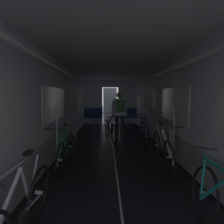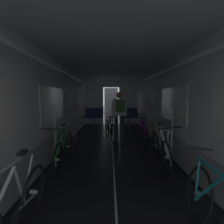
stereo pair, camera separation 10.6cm
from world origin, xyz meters
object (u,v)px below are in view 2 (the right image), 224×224
object	(u,v)px
bicycle_teal	(221,214)
bicycle_black_in_aisle	(110,129)
bench_seat_far_right	(129,115)
bicycle_purple	(143,132)
bicycle_white	(161,148)
bench_seat_far_left	(94,115)
bicycle_silver	(12,211)
person_cyclist_aisle	(119,112)
bicycle_green	(63,150)

from	to	relation	value
bicycle_teal	bicycle_black_in_aisle	xyz separation A→B (m)	(-1.08, 5.02, 0.00)
bicycle_black_in_aisle	bench_seat_far_right	bearing A→B (deg)	73.84
bench_seat_far_right	bicycle_teal	size ratio (longest dim) A/B	0.58
bicycle_purple	bicycle_white	size ratio (longest dim) A/B	1.00
bench_seat_far_left	bicycle_purple	bearing A→B (deg)	-64.08
bench_seat_far_left	bench_seat_far_right	distance (m)	1.80
bicycle_teal	bench_seat_far_left	bearing A→B (deg)	102.82
bicycle_teal	bicycle_purple	bearing A→B (deg)	90.06
bicycle_silver	person_cyclist_aisle	bearing A→B (deg)	74.38
person_cyclist_aisle	bicycle_black_in_aisle	distance (m)	0.76
bicycle_white	bicycle_green	bearing A→B (deg)	-177.01
bicycle_teal	bicycle_green	distance (m)	3.17
bicycle_teal	bicycle_silver	distance (m)	2.07
bicycle_silver	bicycle_black_in_aisle	size ratio (longest dim) A/B	1.02
bicycle_silver	bicycle_black_in_aisle	world-z (taller)	bicycle_silver
bicycle_purple	bicycle_silver	world-z (taller)	bicycle_silver
bench_seat_far_left	bicycle_black_in_aisle	size ratio (longest dim) A/B	0.59
bench_seat_far_left	bench_seat_far_right	bearing A→B (deg)	0.00
bicycle_green	bicycle_black_in_aisle	bearing A→B (deg)	68.84
bicycle_teal	bicycle_white	size ratio (longest dim) A/B	1.00
bench_seat_far_right	bicycle_silver	world-z (taller)	same
bench_seat_far_left	bench_seat_far_right	size ratio (longest dim) A/B	1.00
bench_seat_far_left	bicycle_purple	xyz separation A→B (m)	(1.90, -3.91, -0.18)
bench_seat_far_right	person_cyclist_aisle	distance (m)	3.71
bench_seat_far_right	bicycle_silver	size ratio (longest dim) A/B	0.58
bench_seat_far_right	person_cyclist_aisle	bearing A→B (deg)	-100.24
bicycle_silver	bicycle_black_in_aisle	xyz separation A→B (m)	(0.99, 4.95, 0.00)
bicycle_green	person_cyclist_aisle	bearing A→B (deg)	60.56
bench_seat_far_right	bicycle_black_in_aisle	bearing A→B (deg)	-106.16
bicycle_purple	bicycle_white	bearing A→B (deg)	-88.10
bench_seat_far_left	bicycle_silver	bearing A→B (deg)	-91.13
bench_seat_far_left	bench_seat_far_right	xyz separation A→B (m)	(1.80, 0.00, 0.00)
bicycle_white	bicycle_green	distance (m)	2.17
bench_seat_far_left	bicycle_silver	xyz separation A→B (m)	(-0.16, -8.31, -0.19)
bicycle_green	bench_seat_far_left	bearing A→B (deg)	88.13
bicycle_black_in_aisle	person_cyclist_aisle	bearing A→B (deg)	-40.25
bench_seat_far_right	person_cyclist_aisle	world-z (taller)	person_cyclist_aisle
bench_seat_far_right	bicycle_teal	distance (m)	8.38
bench_seat_far_right	bicycle_white	world-z (taller)	bench_seat_far_right
bicycle_purple	bicycle_green	bearing A→B (deg)	-135.15
bicycle_white	person_cyclist_aisle	xyz separation A→B (m)	(-0.82, 2.26, 0.63)
bicycle_white	bicycle_black_in_aisle	size ratio (longest dim) A/B	1.02
bicycle_green	bicycle_purple	bearing A→B (deg)	44.85
bench_seat_far_right	bicycle_silver	bearing A→B (deg)	-103.30
bench_seat_far_left	bicycle_green	size ratio (longest dim) A/B	0.58
bench_seat_far_left	person_cyclist_aisle	size ratio (longest dim) A/B	0.58
person_cyclist_aisle	bicycle_purple	bearing A→B (deg)	-20.89
bicycle_white	person_cyclist_aisle	distance (m)	2.49
bicycle_black_in_aisle	bicycle_teal	bearing A→B (deg)	-77.88
bicycle_silver	person_cyclist_aisle	xyz separation A→B (m)	(1.31, 4.68, 0.63)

